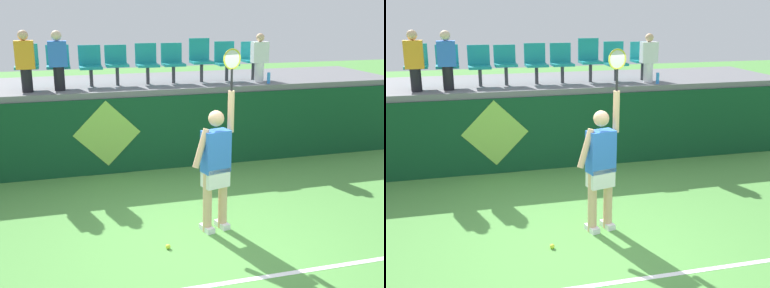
# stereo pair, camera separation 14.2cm
# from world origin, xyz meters

# --- Properties ---
(ground_plane) EXTENTS (40.00, 40.00, 0.00)m
(ground_plane) POSITION_xyz_m (0.00, 0.00, 0.00)
(ground_plane) COLOR #519342
(court_back_wall) EXTENTS (11.02, 0.20, 1.47)m
(court_back_wall) POSITION_xyz_m (0.00, 3.39, 0.73)
(court_back_wall) COLOR #0F4223
(court_back_wall) RESTS_ON ground_plane
(spectator_platform) EXTENTS (11.02, 2.50, 0.12)m
(spectator_platform) POSITION_xyz_m (0.00, 4.59, 1.53)
(spectator_platform) COLOR slate
(spectator_platform) RESTS_ON court_back_wall
(court_baseline_stripe) EXTENTS (9.92, 0.08, 0.01)m
(court_baseline_stripe) POSITION_xyz_m (0.00, -0.93, 0.00)
(court_baseline_stripe) COLOR white
(court_baseline_stripe) RESTS_ON ground_plane
(tennis_player) EXTENTS (0.74, 0.35, 2.58)m
(tennis_player) POSITION_xyz_m (0.29, 0.46, 0.99)
(tennis_player) COLOR white
(tennis_player) RESTS_ON ground_plane
(tennis_ball) EXTENTS (0.07, 0.07, 0.07)m
(tennis_ball) POSITION_xyz_m (-0.50, 0.06, 0.03)
(tennis_ball) COLOR #D1E533
(tennis_ball) RESTS_ON ground_plane
(water_bottle) EXTENTS (0.07, 0.07, 0.23)m
(water_bottle) POSITION_xyz_m (2.43, 3.52, 1.70)
(water_bottle) COLOR #338CE5
(water_bottle) RESTS_ON spectator_platform
(stadium_chair_0) EXTENTS (0.44, 0.42, 0.85)m
(stadium_chair_0) POSITION_xyz_m (-2.32, 4.18, 2.07)
(stadium_chair_0) COLOR #38383D
(stadium_chair_0) RESTS_ON spectator_platform
(stadium_chair_1) EXTENTS (0.44, 0.42, 0.82)m
(stadium_chair_1) POSITION_xyz_m (-1.74, 4.18, 2.05)
(stadium_chair_1) COLOR #38383D
(stadium_chair_1) RESTS_ON spectator_platform
(stadium_chair_2) EXTENTS (0.44, 0.42, 0.80)m
(stadium_chair_2) POSITION_xyz_m (-1.12, 4.18, 2.03)
(stadium_chair_2) COLOR #38383D
(stadium_chair_2) RESTS_ON spectator_platform
(stadium_chair_3) EXTENTS (0.44, 0.42, 0.79)m
(stadium_chair_3) POSITION_xyz_m (-0.61, 4.17, 2.04)
(stadium_chair_3) COLOR #38383D
(stadium_chair_3) RESTS_ON spectator_platform
(stadium_chair_4) EXTENTS (0.44, 0.42, 0.81)m
(stadium_chair_4) POSITION_xyz_m (0.01, 4.18, 2.04)
(stadium_chair_4) COLOR #38383D
(stadium_chair_4) RESTS_ON spectator_platform
(stadium_chair_5) EXTENTS (0.44, 0.42, 0.81)m
(stadium_chair_5) POSITION_xyz_m (0.55, 4.18, 2.04)
(stadium_chair_5) COLOR #38383D
(stadium_chair_5) RESTS_ON spectator_platform
(stadium_chair_6) EXTENTS (0.44, 0.42, 0.90)m
(stadium_chair_6) POSITION_xyz_m (1.16, 4.18, 2.08)
(stadium_chair_6) COLOR #38383D
(stadium_chair_6) RESTS_ON spectator_platform
(stadium_chair_7) EXTENTS (0.44, 0.42, 0.82)m
(stadium_chair_7) POSITION_xyz_m (1.72, 4.18, 2.03)
(stadium_chair_7) COLOR #38383D
(stadium_chair_7) RESTS_ON spectator_platform
(stadium_chair_8) EXTENTS (0.44, 0.42, 0.81)m
(stadium_chair_8) POSITION_xyz_m (2.32, 4.18, 2.05)
(stadium_chair_8) COLOR #38383D
(stadium_chair_8) RESTS_ON spectator_platform
(spectator_0) EXTENTS (0.34, 0.20, 1.13)m
(spectator_0) POSITION_xyz_m (-2.32, 3.76, 2.17)
(spectator_0) COLOR black
(spectator_0) RESTS_ON spectator_platform
(spectator_1) EXTENTS (0.34, 0.20, 1.01)m
(spectator_1) POSITION_xyz_m (2.32, 3.78, 2.10)
(spectator_1) COLOR white
(spectator_1) RESTS_ON spectator_platform
(spectator_2) EXTENTS (0.34, 0.20, 1.11)m
(spectator_2) POSITION_xyz_m (-1.74, 3.78, 2.17)
(spectator_2) COLOR black
(spectator_2) RESTS_ON spectator_platform
(wall_signage_mount) EXTENTS (1.27, 0.01, 1.44)m
(wall_signage_mount) POSITION_xyz_m (-0.94, 3.29, 0.00)
(wall_signage_mount) COLOR #0F4223
(wall_signage_mount) RESTS_ON ground_plane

